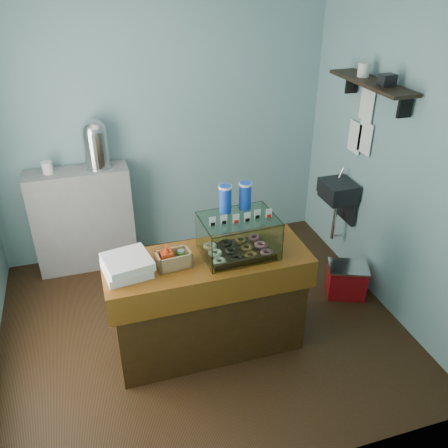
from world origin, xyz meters
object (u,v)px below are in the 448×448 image
object	(u,v)px
counter	(208,303)
display_case	(238,231)
red_cooler	(347,280)
coffee_urn	(95,143)

from	to	relation	value
counter	display_case	world-z (taller)	display_case
red_cooler	display_case	bearing A→B (deg)	-145.58
display_case	red_cooler	distance (m)	1.55
counter	red_cooler	xyz separation A→B (m)	(1.48, 0.29, -0.29)
red_cooler	counter	bearing A→B (deg)	-146.42
counter	red_cooler	size ratio (longest dim) A/B	3.54
coffee_urn	red_cooler	distance (m)	2.78
display_case	red_cooler	xyz separation A→B (m)	(1.23, 0.26, -0.91)
display_case	coffee_urn	bearing A→B (deg)	118.61
counter	coffee_urn	xyz separation A→B (m)	(-0.67, 1.59, 0.90)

